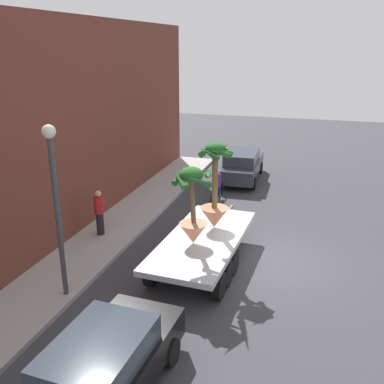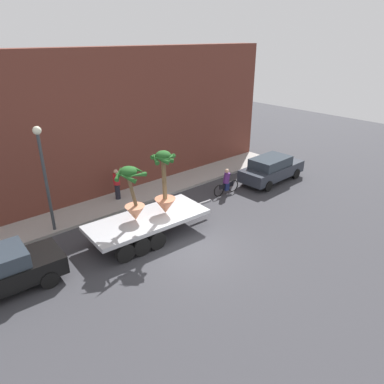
# 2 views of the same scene
# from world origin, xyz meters

# --- Properties ---
(ground_plane) EXTENTS (60.00, 60.00, 0.00)m
(ground_plane) POSITION_xyz_m (0.00, 0.00, 0.00)
(ground_plane) COLOR #38383D
(sidewalk) EXTENTS (24.00, 2.20, 0.15)m
(sidewalk) POSITION_xyz_m (0.00, 6.10, 0.07)
(sidewalk) COLOR #A39E99
(sidewalk) RESTS_ON ground
(building_facade) EXTENTS (24.00, 1.20, 7.85)m
(building_facade) POSITION_xyz_m (0.00, 7.80, 3.92)
(building_facade) COLOR brown
(building_facade) RESTS_ON ground
(flatbed_trailer) EXTENTS (6.45, 2.53, 0.98)m
(flatbed_trailer) POSITION_xyz_m (-1.13, 2.11, 0.75)
(flatbed_trailer) COLOR #B7BABF
(flatbed_trailer) RESTS_ON ground
(potted_palm_rear) EXTENTS (1.15, 1.15, 2.94)m
(potted_palm_rear) POSITION_xyz_m (0.02, 1.97, 2.26)
(potted_palm_rear) COLOR #C17251
(potted_palm_rear) RESTS_ON flatbed_trailer
(potted_palm_middle) EXTENTS (1.32, 1.35, 2.51)m
(potted_palm_middle) POSITION_xyz_m (-1.44, 2.28, 2.18)
(potted_palm_middle) COLOR tan
(potted_palm_middle) RESTS_ON flatbed_trailer
(cyclist) EXTENTS (1.84, 0.37, 1.54)m
(cyclist) POSITION_xyz_m (5.22, 3.13, 0.67)
(cyclist) COLOR black
(cyclist) RESTS_ON ground
(parked_car) EXTENTS (4.59, 1.96, 1.58)m
(parked_car) POSITION_xyz_m (8.70, 2.64, 0.83)
(parked_car) COLOR #2D333D
(parked_car) RESTS_ON ground
(pedestrian_near_gate) EXTENTS (0.36, 0.36, 1.71)m
(pedestrian_near_gate) POSITION_xyz_m (0.03, 6.31, 1.04)
(pedestrian_near_gate) COLOR black
(pedestrian_near_gate) RESTS_ON sidewalk
(street_lamp) EXTENTS (0.36, 0.36, 4.83)m
(street_lamp) POSITION_xyz_m (-3.90, 5.30, 3.23)
(street_lamp) COLOR #383D42
(street_lamp) RESTS_ON sidewalk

